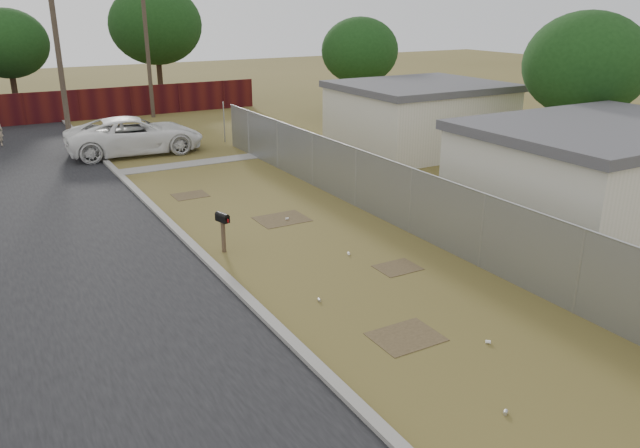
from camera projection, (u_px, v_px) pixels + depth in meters
ground at (320, 251)px, 17.41m from camera, size 120.00×120.00×0.00m
street at (26, 210)px, 20.83m from camera, size 15.10×60.00×0.12m
chainlink_fence at (390, 198)px, 19.44m from camera, size 0.10×27.06×2.02m
privacy_fence at (5, 111)px, 34.76m from camera, size 30.00×0.12×1.80m
utility_poles at (51, 43)px, 31.04m from camera, size 12.60×8.24×9.00m
houses at (498, 140)px, 23.98m from camera, size 9.30×17.24×3.10m
horizon_trees at (128, 39)px, 35.53m from camera, size 33.32×31.94×7.78m
mailbox at (223, 221)px, 17.07m from camera, size 0.29×0.50×1.15m
pickup_truck at (135, 135)px, 28.51m from camera, size 6.25×3.17×1.69m
scattered_litter at (372, 290)px, 14.95m from camera, size 2.21×10.87×0.07m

